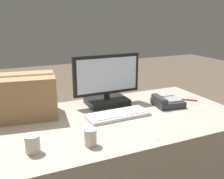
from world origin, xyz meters
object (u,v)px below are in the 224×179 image
paper_cup_right (90,137)px  cardboard_box (21,97)px  pen_marker (189,100)px  monitor (107,85)px  paper_cup_left (33,144)px  spoon (158,135)px  keyboard (118,114)px  desk_phone (167,102)px

paper_cup_right → cardboard_box: (-0.27, 0.56, 0.09)m
paper_cup_right → pen_marker: 1.02m
monitor → cardboard_box: size_ratio=1.08×
paper_cup_left → paper_cup_right: (0.28, -0.05, 0.00)m
paper_cup_right → spoon: size_ratio=0.62×
pen_marker → cardboard_box: bearing=30.7°
keyboard → desk_phone: bearing=3.6°
paper_cup_left → pen_marker: 1.27m
monitor → paper_cup_left: bearing=-140.8°
pen_marker → desk_phone: bearing=46.3°
desk_phone → monitor: bearing=158.4°
keyboard → paper_cup_right: (-0.30, -0.30, 0.03)m
monitor → paper_cup_right: 0.65m
keyboard → paper_cup_left: 0.63m
keyboard → paper_cup_right: 0.42m
paper_cup_left → spoon: paper_cup_left is taller
monitor → keyboard: bearing=-97.3°
spoon → pen_marker: (0.57, 0.41, 0.00)m
monitor → cardboard_box: (-0.60, 0.01, -0.01)m
desk_phone → pen_marker: 0.23m
monitor → desk_phone: monitor is taller
cardboard_box → monitor: bearing=-0.8°
keyboard → pen_marker: 0.65m
desk_phone → pen_marker: desk_phone is taller
monitor → paper_cup_left: size_ratio=5.63×
cardboard_box → pen_marker: cardboard_box is taller
paper_cup_right → spoon: bearing=-7.5°
spoon → keyboard: bearing=-134.8°
keyboard → spoon: size_ratio=2.88×
cardboard_box → pen_marker: (1.22, -0.20, -0.13)m
paper_cup_left → spoon: bearing=-8.6°
paper_cup_left → cardboard_box: cardboard_box is taller
desk_phone → spoon: bearing=-123.7°
spoon → paper_cup_left: bearing=-67.0°
keyboard → cardboard_box: 0.64m
desk_phone → spoon: (-0.34, -0.38, -0.03)m
cardboard_box → paper_cup_left: bearing=-91.3°
keyboard → spoon: (0.08, -0.35, -0.01)m
desk_phone → pen_marker: (0.23, 0.03, -0.02)m
paper_cup_left → cardboard_box: size_ratio=0.19×
paper_cup_left → desk_phone: bearing=15.8°
keyboard → desk_phone: (0.42, 0.04, 0.01)m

